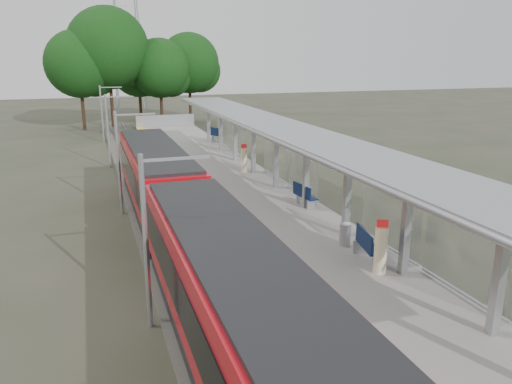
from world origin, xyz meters
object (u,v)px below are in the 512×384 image
litter_bin (345,235)px  bench_mid (304,194)px  bench_near (367,244)px  bench_far (215,134)px  info_pillar_near (381,250)px  info_pillar_far (244,160)px  train (181,217)px

litter_bin → bench_mid: bearing=82.9°
bench_near → litter_bin: bench_near is taller
bench_far → info_pillar_near: size_ratio=0.94×
bench_far → info_pillar_far: 12.25m
train → litter_bin: (5.87, -2.35, -0.61)m
train → bench_near: (5.91, -3.86, -0.45)m
train → bench_mid: 7.22m
bench_mid → bench_near: bearing=-102.9°
bench_mid → litter_bin: (-0.67, -5.38, -0.13)m
train → litter_bin: train is taller
litter_bin → bench_near: bearing=-88.3°
train → bench_near: bearing=-33.2°
bench_far → litter_bin: 25.55m
bench_far → info_pillar_far: (-1.14, -12.19, 0.15)m
bench_near → litter_bin: size_ratio=1.98×
bench_near → litter_bin: (-0.04, 1.52, -0.16)m
bench_far → info_pillar_far: bearing=-119.9°
bench_far → info_pillar_far: info_pillar_far is taller
bench_near → info_pillar_near: info_pillar_near is taller
info_pillar_near → bench_mid: bearing=107.9°
train → bench_far: 24.24m
train → litter_bin: 6.35m
info_pillar_far → bench_far: bearing=91.1°
litter_bin → train: bearing=158.2°
info_pillar_near → litter_bin: bearing=111.3°
train → bench_far: (7.10, 23.17, -0.44)m
info_pillar_near → train: bearing=162.7°
bench_far → info_pillar_near: 28.16m
train → info_pillar_near: size_ratio=14.65×
bench_near → bench_far: size_ratio=0.99×
info_pillar_far → litter_bin: info_pillar_far is taller
bench_mid → bench_far: (0.56, 20.14, 0.05)m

